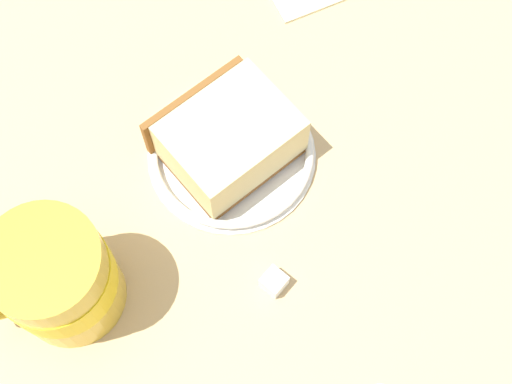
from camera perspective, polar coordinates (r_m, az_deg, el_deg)
name	(u,v)px	position (r cm, az deg, el deg)	size (l,w,h in cm)	color
ground_plane	(240,191)	(64.71, -1.24, 0.12)	(121.14, 121.14, 3.05)	tan
small_plate	(232,153)	(63.73, -1.90, 3.05)	(14.69, 14.69, 1.44)	white
cake_slice	(229,137)	(61.43, -2.13, 4.27)	(9.59, 11.14, 5.26)	brown
tea_mug	(56,278)	(56.81, -15.32, -6.49)	(8.70, 11.43, 10.61)	gold
sugar_cube	(274,282)	(59.58, 1.41, -6.99)	(1.78, 1.78, 1.78)	white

